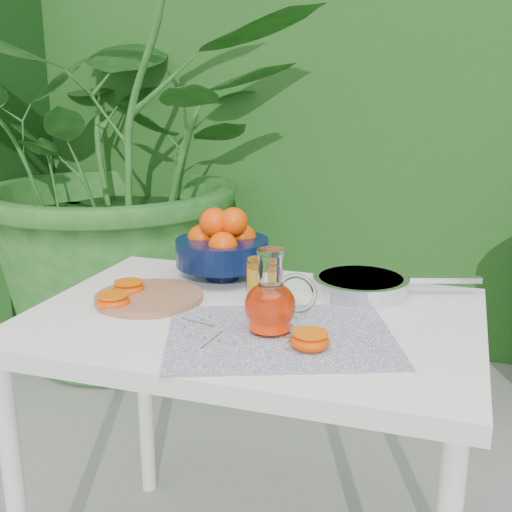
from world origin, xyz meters
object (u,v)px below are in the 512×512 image
(cutting_board, at_px, (149,297))
(fruit_bowl, at_px, (222,246))
(saute_pan, at_px, (362,285))
(juice_pitcher, at_px, (271,303))
(white_table, at_px, (253,347))

(cutting_board, distance_m, fruit_bowl, 0.26)
(saute_pan, bearing_deg, juice_pitcher, -114.25)
(white_table, distance_m, fruit_bowl, 0.33)
(saute_pan, bearing_deg, fruit_bowl, 177.60)
(white_table, bearing_deg, juice_pitcher, -53.40)
(cutting_board, height_order, juice_pitcher, juice_pitcher)
(cutting_board, relative_size, saute_pan, 0.59)
(white_table, distance_m, juice_pitcher, 0.19)
(juice_pitcher, bearing_deg, white_table, 126.60)
(cutting_board, xyz_separation_m, juice_pitcher, (0.33, -0.10, 0.06))
(fruit_bowl, bearing_deg, saute_pan, -2.40)
(white_table, xyz_separation_m, saute_pan, (0.21, 0.22, 0.11))
(white_table, height_order, juice_pitcher, juice_pitcher)
(fruit_bowl, distance_m, juice_pitcher, 0.40)
(fruit_bowl, xyz_separation_m, juice_pitcher, (0.23, -0.33, -0.02))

